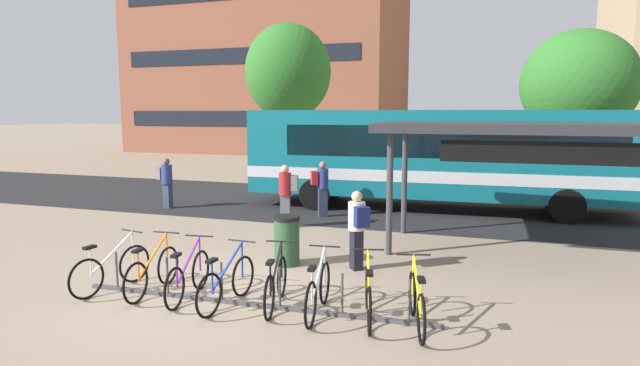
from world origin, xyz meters
The scene contains 21 objects.
ground centered at (0.00, 0.00, 0.00)m, with size 200.00×200.00×0.00m, color gray.
bus_lane_asphalt centered at (0.00, 9.15, 0.00)m, with size 80.00×7.20×0.01m, color #232326.
city_bus centered at (2.87, 9.15, 1.78)m, with size 12.12×3.07×3.20m.
bike_rack centered at (0.96, -0.39, 0.09)m, with size 6.20×0.23×0.70m.
parked_bicycle_white_0 centered at (-1.71, -0.48, 0.38)m, with size 0.54×1.70×0.99m.
parked_bicycle_orange_1 centered at (-0.92, -0.38, 0.38)m, with size 0.52×1.72×0.99m.
parked_bicycle_purple_2 centered at (-0.18, -0.42, 0.38)m, with size 0.52×1.71×0.99m.
parked_bicycle_blue_3 centered at (0.61, -0.51, 0.38)m, with size 0.52×1.72×0.99m.
parked_bicycle_black_4 centered at (1.39, -0.32, 0.38)m, with size 0.55×1.70×0.99m.
parked_bicycle_silver_5 centered at (2.14, -0.40, 0.38)m, with size 0.52×1.72×0.99m.
parked_bicycle_yellow_6 centered at (2.93, -0.36, 0.38)m, with size 0.62×1.68×0.99m.
parked_bicycle_yellow_7 centered at (3.67, -0.43, 0.38)m, with size 0.63×1.68×0.99m.
transit_shelter centered at (5.50, 4.43, 2.72)m, with size 6.79×2.98×2.90m.
commuter_grey_pack_0 centered at (-0.64, 5.16, 1.00)m, with size 0.58×0.43×1.73m.
commuter_red_pack_1 centered at (-0.19, 6.86, 0.97)m, with size 0.61×0.52×1.68m.
commuter_navy_pack_2 centered at (2.14, 2.06, 0.92)m, with size 0.56×0.60×1.60m.
commuter_grey_pack_3 centered at (-5.45, 6.59, 0.95)m, with size 0.56×0.39×1.65m.
trash_bin centered at (0.67, 1.95, 0.52)m, with size 0.55×0.55×1.03m.
street_tree_0 centered at (7.93, 16.28, 4.27)m, with size 4.65×4.65×6.50m.
street_tree_1 centered at (-5.32, 17.05, 5.12)m, with size 4.34×4.34×7.54m.
building_left_wing centered at (-12.58, 31.82, 8.75)m, with size 20.21×12.32×17.51m.
Camera 1 is at (4.60, -7.75, 3.17)m, focal length 29.08 mm.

